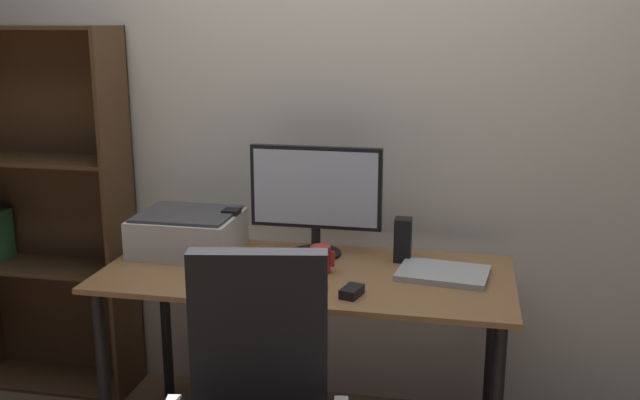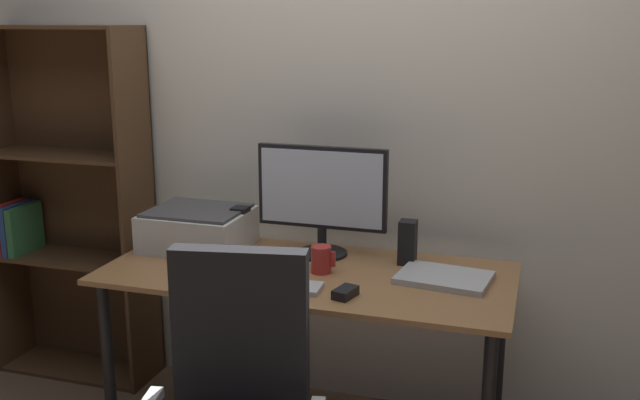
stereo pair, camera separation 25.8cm
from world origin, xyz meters
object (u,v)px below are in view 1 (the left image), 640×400
(mouse, at_px, (352,292))
(coffee_mug, at_px, (321,259))
(keyboard, at_px, (284,287))
(laptop, at_px, (443,273))
(speaker_left, at_px, (232,230))
(speaker_right, at_px, (403,240))
(printer, at_px, (188,232))
(bookshelf, at_px, (43,214))
(monitor, at_px, (316,194))
(desk, at_px, (306,294))

(mouse, relative_size, coffee_mug, 0.96)
(coffee_mug, bearing_deg, keyboard, -113.54)
(keyboard, distance_m, coffee_mug, 0.22)
(laptop, xyz_separation_m, speaker_left, (-0.85, 0.14, 0.07))
(speaker_right, bearing_deg, printer, -176.64)
(coffee_mug, height_order, laptop, coffee_mug)
(mouse, bearing_deg, bookshelf, 174.35)
(monitor, bearing_deg, printer, -173.52)
(desk, relative_size, speaker_right, 8.89)
(monitor, distance_m, printer, 0.54)
(laptop, height_order, speaker_left, speaker_left)
(keyboard, height_order, printer, printer)
(mouse, bearing_deg, desk, 148.82)
(speaker_left, bearing_deg, desk, -28.63)
(desk, xyz_separation_m, coffee_mug, (0.05, 0.00, 0.14))
(laptop, height_order, speaker_right, speaker_right)
(coffee_mug, relative_size, speaker_left, 0.59)
(speaker_left, bearing_deg, keyboard, -50.92)
(speaker_left, bearing_deg, speaker_right, 0.00)
(printer, bearing_deg, speaker_left, 16.65)
(speaker_left, height_order, speaker_right, same)
(coffee_mug, bearing_deg, printer, 166.52)
(laptop, xyz_separation_m, bookshelf, (-1.78, 0.29, 0.05))
(laptop, bearing_deg, desk, -167.12)
(monitor, distance_m, mouse, 0.51)
(printer, height_order, bookshelf, bookshelf)
(keyboard, relative_size, speaker_left, 1.71)
(monitor, height_order, coffee_mug, monitor)
(mouse, height_order, laptop, mouse)
(keyboard, xyz_separation_m, speaker_left, (-0.32, 0.39, 0.08))
(desk, bearing_deg, coffee_mug, 3.58)
(monitor, relative_size, printer, 1.29)
(keyboard, bearing_deg, speaker_right, 43.45)
(bookshelf, bearing_deg, coffee_mug, -14.11)
(speaker_left, relative_size, printer, 0.42)
(mouse, distance_m, printer, 0.80)
(coffee_mug, distance_m, laptop, 0.45)
(keyboard, bearing_deg, desk, 77.69)
(desk, height_order, printer, printer)
(printer, distance_m, bookshelf, 0.79)
(speaker_right, bearing_deg, bookshelf, 174.72)
(desk, bearing_deg, bookshelf, 165.17)
(printer, relative_size, bookshelf, 0.25)
(mouse, bearing_deg, laptop, 56.13)
(mouse, bearing_deg, coffee_mug, 139.65)
(mouse, xyz_separation_m, printer, (-0.72, 0.35, 0.06))
(speaker_right, bearing_deg, monitor, 178.68)
(coffee_mug, height_order, printer, printer)
(monitor, xyz_separation_m, printer, (-0.51, -0.06, -0.17))
(desk, relative_size, mouse, 15.74)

